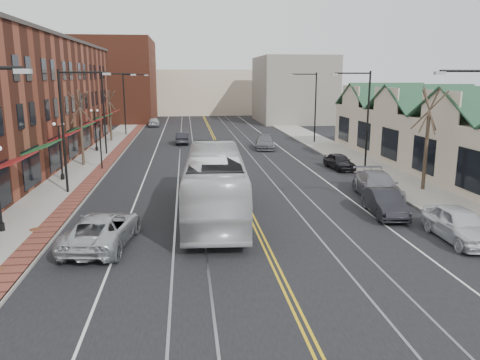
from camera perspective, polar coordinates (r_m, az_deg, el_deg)
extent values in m
plane|color=black|center=(17.65, 5.77, -13.39)|extent=(160.00, 160.00, 0.00)
cube|color=gray|center=(37.27, -19.58, -0.02)|extent=(4.00, 120.00, 0.15)
cube|color=gray|center=(39.48, 16.70, 0.85)|extent=(4.00, 120.00, 0.15)
cube|color=maroon|center=(45.27, -26.89, 8.40)|extent=(10.00, 50.00, 11.00)
cube|color=beige|center=(41.86, 24.48, 3.98)|extent=(8.00, 36.00, 4.60)
cube|color=maroon|center=(86.40, -15.22, 11.62)|extent=(14.00, 18.00, 14.00)
cube|color=beige|center=(100.60, -4.67, 10.65)|extent=(22.00, 14.00, 9.00)
cube|color=slate|center=(82.63, 6.48, 10.91)|extent=(12.00, 16.00, 11.00)
cube|color=#999999|center=(16.27, -24.96, 11.93)|extent=(0.50, 0.25, 0.15)
cylinder|color=black|center=(32.68, -20.77, 5.48)|extent=(0.16, 0.16, 8.00)
cylinder|color=black|center=(32.15, -18.66, 12.33)|extent=(3.00, 0.12, 0.12)
cube|color=#999999|center=(31.88, -15.95, 12.33)|extent=(0.50, 0.25, 0.15)
cylinder|color=black|center=(48.29, -16.24, 7.81)|extent=(0.16, 0.16, 8.00)
cylinder|color=black|center=(47.93, -14.71, 12.42)|extent=(3.00, 0.12, 0.12)
cube|color=#999999|center=(47.75, -12.88, 12.39)|extent=(0.50, 0.25, 0.15)
cylinder|color=black|center=(64.09, -13.91, 8.98)|extent=(0.16, 0.16, 8.00)
cylinder|color=black|center=(63.82, -12.73, 12.44)|extent=(3.00, 0.12, 0.12)
cube|color=#999999|center=(63.69, -11.35, 12.41)|extent=(0.50, 0.25, 0.15)
cylinder|color=black|center=(25.40, 26.19, 11.84)|extent=(3.00, 0.12, 0.12)
cube|color=#999999|center=(24.63, 23.16, 11.90)|extent=(0.50, 0.25, 0.15)
cylinder|color=black|center=(40.55, 15.30, 7.06)|extent=(0.16, 0.16, 8.00)
cylinder|color=black|center=(39.86, 13.57, 12.54)|extent=(3.00, 0.12, 0.12)
cube|color=#999999|center=(39.38, 11.46, 12.50)|extent=(0.50, 0.25, 0.15)
cylinder|color=black|center=(55.68, 9.18, 8.70)|extent=(0.16, 0.16, 8.00)
cylinder|color=black|center=(55.18, 7.78, 12.67)|extent=(3.00, 0.12, 0.12)
cube|color=#999999|center=(54.83, 6.22, 12.60)|extent=(0.50, 0.25, 0.15)
cylinder|color=black|center=(26.30, -27.04, -5.11)|extent=(0.28, 0.28, 0.40)
cylinder|color=black|center=(37.41, -20.81, 0.36)|extent=(0.28, 0.28, 0.40)
cylinder|color=black|center=(37.10, -21.02, 3.08)|extent=(0.14, 0.14, 4.00)
cube|color=black|center=(36.85, -21.26, 6.15)|extent=(0.60, 0.06, 0.06)
sphere|color=white|center=(36.91, -21.74, 6.36)|extent=(0.24, 0.24, 0.24)
sphere|color=white|center=(36.76, -20.83, 6.41)|extent=(0.24, 0.24, 0.24)
cylinder|color=black|center=(50.88, -17.06, 3.66)|extent=(0.28, 0.28, 0.40)
cylinder|color=black|center=(50.66, -17.19, 5.67)|extent=(0.14, 0.14, 4.00)
cube|color=black|center=(50.48, -17.34, 7.93)|extent=(0.60, 0.06, 0.06)
sphere|color=white|center=(50.52, -17.69, 8.08)|extent=(0.24, 0.24, 0.24)
sphere|color=white|center=(50.41, -17.01, 8.11)|extent=(0.24, 0.24, 0.24)
cylinder|color=#382B21|center=(42.75, -18.74, 5.01)|extent=(0.24, 0.24, 4.90)
cylinder|color=#382B21|center=(42.53, -18.98, 8.41)|extent=(0.58, 1.37, 2.90)
cylinder|color=#382B21|center=(42.53, -18.98, 8.41)|extent=(1.60, 0.66, 2.78)
cylinder|color=#382B21|center=(42.53, -18.98, 8.41)|extent=(0.53, 1.23, 2.96)
cylinder|color=#382B21|center=(42.53, -18.98, 8.41)|extent=(1.69, 1.03, 2.64)
cylinder|color=#382B21|center=(42.53, -18.98, 8.41)|extent=(1.78, 1.29, 2.48)
cylinder|color=#382B21|center=(58.42, -15.52, 6.89)|extent=(0.24, 0.24, 4.55)
cylinder|color=#382B21|center=(58.26, -15.66, 9.21)|extent=(0.55, 1.28, 2.69)
cylinder|color=#382B21|center=(58.26, -15.66, 9.21)|extent=(1.49, 0.62, 2.58)
cylinder|color=#382B21|center=(58.26, -15.66, 9.21)|extent=(0.50, 1.15, 2.75)
cylinder|color=#382B21|center=(58.26, -15.66, 9.21)|extent=(1.57, 0.97, 2.45)
cylinder|color=#382B21|center=(58.26, -15.66, 9.21)|extent=(1.66, 1.20, 2.30)
cylinder|color=#382B21|center=(33.93, 21.72, 3.29)|extent=(0.24, 0.24, 5.25)
cylinder|color=#382B21|center=(33.64, 22.09, 7.87)|extent=(0.61, 1.46, 3.10)
cylinder|color=#382B21|center=(33.64, 22.09, 7.87)|extent=(1.70, 0.70, 2.97)
cylinder|color=#382B21|center=(33.64, 22.09, 7.87)|extent=(0.56, 1.31, 3.17)
cylinder|color=#382B21|center=(33.64, 22.09, 7.87)|extent=(1.80, 1.10, 2.82)
cylinder|color=#382B21|center=(33.64, 22.09, 7.87)|extent=(1.90, 1.37, 2.65)
cylinder|color=#592D19|center=(25.83, -23.66, -5.54)|extent=(0.60, 0.60, 0.02)
cylinder|color=black|center=(40.56, -16.60, 3.56)|extent=(0.12, 0.12, 3.20)
imported|color=black|center=(40.34, -16.75, 6.02)|extent=(0.18, 0.15, 0.90)
imported|color=silver|center=(26.22, -3.09, -0.40)|extent=(3.82, 13.38, 3.69)
imported|color=#B0B4B8|center=(22.58, -16.47, -5.82)|extent=(3.33, 5.98, 1.58)
imported|color=silver|center=(24.66, 25.19, -4.92)|extent=(2.02, 4.81, 1.63)
imported|color=black|center=(27.60, 17.22, -2.68)|extent=(1.99, 4.57, 1.46)
imported|color=slate|center=(31.39, 16.41, -0.65)|extent=(3.00, 5.91, 1.64)
imported|color=black|center=(40.43, 12.02, 2.23)|extent=(2.01, 4.06, 1.33)
imported|color=black|center=(55.12, -7.03, 5.11)|extent=(1.51, 4.19, 1.37)
imported|color=slate|center=(50.96, 3.03, 4.62)|extent=(2.67, 5.17, 1.43)
imported|color=#ABAEB2|center=(75.12, -10.45, 6.98)|extent=(1.87, 4.31, 1.45)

